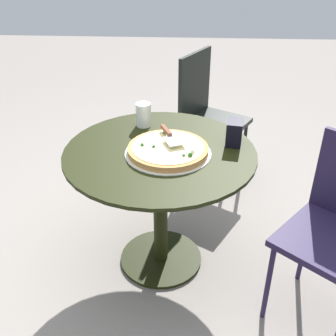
{
  "coord_description": "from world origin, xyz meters",
  "views": [
    {
      "loc": [
        1.66,
        0.13,
        1.6
      ],
      "look_at": [
        0.02,
        0.04,
        0.6
      ],
      "focal_mm": 43.74,
      "sensor_mm": 36.0,
      "label": 1
    }
  ],
  "objects_px": {
    "patio_table": "(160,181)",
    "drinking_cup": "(143,115)",
    "napkin_dispenser": "(234,133)",
    "patio_chair_far": "(207,111)",
    "pizza_on_tray": "(168,150)",
    "pizza_server": "(170,135)"
  },
  "relations": [
    {
      "from": "pizza_server",
      "to": "patio_chair_far",
      "type": "bearing_deg",
      "value": 165.72
    },
    {
      "from": "pizza_on_tray",
      "to": "patio_chair_far",
      "type": "height_order",
      "value": "patio_chair_far"
    },
    {
      "from": "patio_table",
      "to": "pizza_on_tray",
      "type": "xyz_separation_m",
      "value": [
        0.02,
        0.04,
        0.19
      ]
    },
    {
      "from": "pizza_on_tray",
      "to": "napkin_dispenser",
      "type": "relative_size",
      "value": 3.4
    },
    {
      "from": "pizza_on_tray",
      "to": "napkin_dispenser",
      "type": "xyz_separation_m",
      "value": [
        -0.11,
        0.31,
        0.04
      ]
    },
    {
      "from": "pizza_on_tray",
      "to": "napkin_dispenser",
      "type": "height_order",
      "value": "napkin_dispenser"
    },
    {
      "from": "pizza_server",
      "to": "drinking_cup",
      "type": "relative_size",
      "value": 1.74
    },
    {
      "from": "patio_table",
      "to": "patio_chair_far",
      "type": "bearing_deg",
      "value": 163.61
    },
    {
      "from": "pizza_server",
      "to": "patio_chair_far",
      "type": "distance_m",
      "value": 0.85
    },
    {
      "from": "patio_table",
      "to": "drinking_cup",
      "type": "distance_m",
      "value": 0.37
    },
    {
      "from": "napkin_dispenser",
      "to": "pizza_on_tray",
      "type": "bearing_deg",
      "value": -60.74
    },
    {
      "from": "patio_table",
      "to": "drinking_cup",
      "type": "height_order",
      "value": "drinking_cup"
    },
    {
      "from": "patio_table",
      "to": "napkin_dispenser",
      "type": "distance_m",
      "value": 0.43
    },
    {
      "from": "napkin_dispenser",
      "to": "patio_chair_far",
      "type": "bearing_deg",
      "value": -163.2
    },
    {
      "from": "napkin_dispenser",
      "to": "patio_chair_far",
      "type": "relative_size",
      "value": 0.13
    },
    {
      "from": "napkin_dispenser",
      "to": "patio_chair_far",
      "type": "height_order",
      "value": "patio_chair_far"
    },
    {
      "from": "drinking_cup",
      "to": "patio_chair_far",
      "type": "relative_size",
      "value": 0.14
    },
    {
      "from": "drinking_cup",
      "to": "pizza_server",
      "type": "bearing_deg",
      "value": 33.66
    },
    {
      "from": "pizza_server",
      "to": "pizza_on_tray",
      "type": "bearing_deg",
      "value": -4.19
    },
    {
      "from": "pizza_server",
      "to": "napkin_dispenser",
      "type": "bearing_deg",
      "value": 98.3
    },
    {
      "from": "patio_table",
      "to": "napkin_dispenser",
      "type": "relative_size",
      "value": 7.67
    },
    {
      "from": "drinking_cup",
      "to": "napkin_dispenser",
      "type": "xyz_separation_m",
      "value": [
        0.18,
        0.45,
        -0.0
      ]
    }
  ]
}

